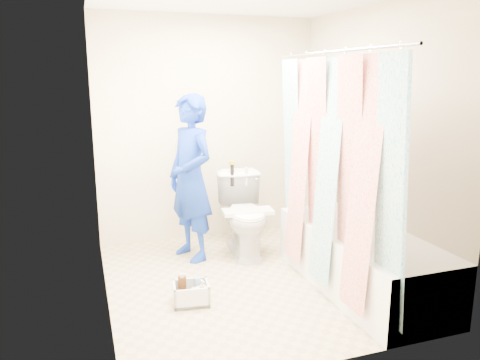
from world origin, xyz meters
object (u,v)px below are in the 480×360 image
object	(u,v)px
toilet	(245,215)
cleaning_caddy	(192,294)
plumber	(191,178)
bathtub	(360,258)

from	to	relation	value
toilet	cleaning_caddy	xyz separation A→B (m)	(-0.76, -0.91, -0.32)
toilet	plumber	world-z (taller)	plumber
bathtub	cleaning_caddy	bearing A→B (deg)	172.79
bathtub	plumber	distance (m)	1.73
toilet	plumber	distance (m)	0.67
toilet	cleaning_caddy	size ratio (longest dim) A/B	2.61
bathtub	toilet	bearing A→B (deg)	120.86
toilet	cleaning_caddy	distance (m)	1.23
plumber	cleaning_caddy	world-z (taller)	plumber
toilet	bathtub	bearing A→B (deg)	-52.61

